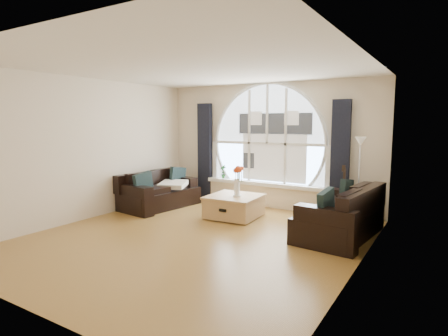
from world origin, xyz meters
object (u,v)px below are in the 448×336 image
at_px(vase_flowers, 237,176).
at_px(floor_lamp, 359,180).
at_px(coffee_chest, 234,205).
at_px(guitar, 344,192).
at_px(sofa_left, 160,189).
at_px(potted_plant, 223,172).
at_px(sofa_right, 340,212).

distance_m(vase_flowers, floor_lamp, 2.25).
height_order(coffee_chest, guitar, guitar).
bearing_deg(sofa_left, vase_flowers, 8.77).
xyz_separation_m(coffee_chest, guitar, (1.86, 0.99, 0.29)).
bearing_deg(guitar, coffee_chest, -157.96).
bearing_deg(guitar, potted_plant, 170.66).
distance_m(sofa_left, coffee_chest, 1.84).
bearing_deg(sofa_right, coffee_chest, -177.64).
bearing_deg(floor_lamp, sofa_right, -94.66).
distance_m(sofa_left, guitar, 3.85).
relative_size(vase_flowers, potted_plant, 2.22).
xyz_separation_m(floor_lamp, guitar, (-0.29, 0.15, -0.27)).
bearing_deg(sofa_left, floor_lamp, 20.59).
height_order(guitar, potted_plant, guitar).
bearing_deg(potted_plant, floor_lamp, -5.79).
distance_m(floor_lamp, potted_plant, 3.15).
relative_size(floor_lamp, potted_plant, 5.07).
xyz_separation_m(coffee_chest, potted_plant, (-0.98, 1.16, 0.47)).
height_order(sofa_right, guitar, guitar).
relative_size(sofa_right, potted_plant, 5.84).
bearing_deg(sofa_right, potted_plant, 163.24).
xyz_separation_m(coffee_chest, floor_lamp, (2.15, 0.84, 0.56)).
height_order(sofa_left, sofa_right, sofa_right).
height_order(floor_lamp, potted_plant, floor_lamp).
distance_m(coffee_chest, vase_flowers, 0.60).
relative_size(sofa_left, potted_plant, 5.46).
distance_m(coffee_chest, potted_plant, 1.59).
bearing_deg(sofa_left, potted_plant, 63.21).
bearing_deg(potted_plant, sofa_right, -23.18).
distance_m(floor_lamp, guitar, 0.42).
bearing_deg(vase_flowers, sofa_left, -178.55).
relative_size(coffee_chest, guitar, 0.92).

